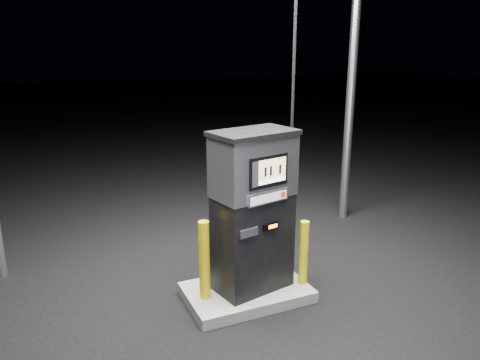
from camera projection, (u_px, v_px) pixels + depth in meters
name	position (u px, v px, depth m)	size (l,w,h in m)	color
ground	(247.00, 297.00, 6.22)	(80.00, 80.00, 0.00)	black
pump_island	(247.00, 292.00, 6.20)	(1.60, 1.00, 0.15)	slate
fuel_dispenser	(253.00, 210.00, 5.91)	(1.21, 0.82, 4.34)	black
bollard_left	(204.00, 260.00, 5.81)	(0.14, 0.14, 1.02)	#D6BE0B
bollard_right	(304.00, 253.00, 6.18)	(0.12, 0.12, 0.88)	#D6BE0B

